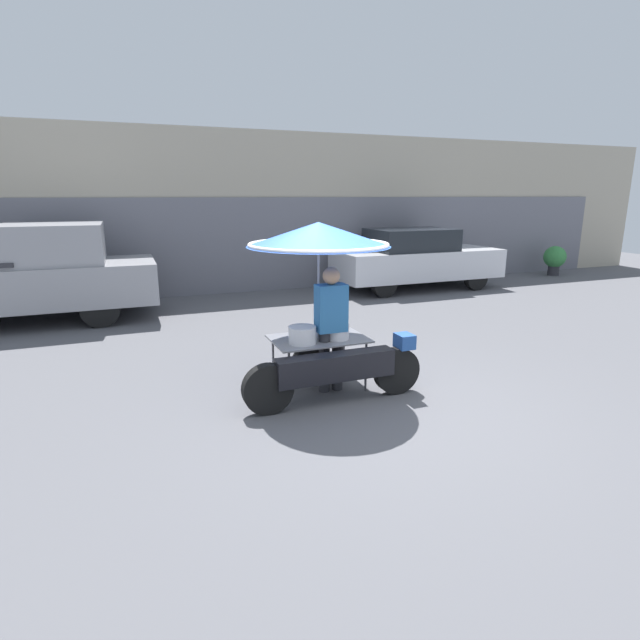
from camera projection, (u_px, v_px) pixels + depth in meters
ground_plane at (366, 405)px, 6.00m from camera, size 36.00×36.00×0.00m
shopfront_building at (222, 212)px, 13.35m from camera, size 28.00×2.06×4.03m
vendor_motorcycle_cart at (321, 266)px, 6.11m from camera, size 2.28×1.78×2.14m
vendor_person at (331, 323)px, 6.25m from camera, size 0.38×0.22×1.60m
parked_car at (415, 259)px, 13.24m from camera, size 4.43×1.73×1.60m
pickup_truck at (14, 277)px, 9.56m from camera, size 5.43×1.92×1.92m
potted_plant at (555, 258)px, 15.58m from camera, size 0.67×0.67×0.92m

